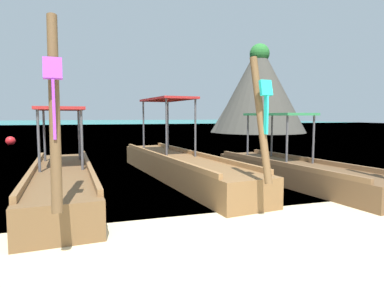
{
  "coord_description": "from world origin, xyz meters",
  "views": [
    {
      "loc": [
        -2.18,
        -2.65,
        1.61
      ],
      "look_at": [
        0.0,
        4.26,
        0.98
      ],
      "focal_mm": 30.27,
      "sensor_mm": 36.0,
      "label": 1
    }
  ],
  "objects": [
    {
      "name": "longtail_boat_green_ribbon",
      "position": [
        2.47,
        3.86,
        0.31
      ],
      "size": [
        1.85,
        5.56,
        2.81
      ],
      "color": "brown",
      "rests_on": "ground"
    },
    {
      "name": "sea_water",
      "position": [
        0.0,
        62.26,
        0.0
      ],
      "size": [
        120.0,
        120.0,
        0.0
      ],
      "primitive_type": "plane",
      "color": "teal",
      "rests_on": "ground"
    },
    {
      "name": "longtail_boat_turquoise_ribbon",
      "position": [
        -0.02,
        5.32,
        0.35
      ],
      "size": [
        1.93,
        7.11,
        2.56
      ],
      "color": "brown",
      "rests_on": "ground"
    },
    {
      "name": "karst_rock",
      "position": [
        13.25,
        25.41,
        4.08
      ],
      "size": [
        8.95,
        8.92,
        8.45
      ],
      "color": "#47443D",
      "rests_on": "ground"
    },
    {
      "name": "mooring_buoy_near",
      "position": [
        -6.29,
        16.88,
        0.25
      ],
      "size": [
        0.5,
        0.5,
        0.5
      ],
      "color": "red",
      "rests_on": "sea_water"
    },
    {
      "name": "ground",
      "position": [
        0.0,
        0.0,
        0.0
      ],
      "size": [
        120.0,
        120.0,
        0.0
      ],
      "primitive_type": "plane",
      "color": "beige"
    },
    {
      "name": "longtail_boat_violet_ribbon",
      "position": [
        -2.74,
        4.2,
        0.34
      ],
      "size": [
        1.44,
        5.9,
        2.82
      ],
      "color": "brown",
      "rests_on": "ground"
    }
  ]
}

